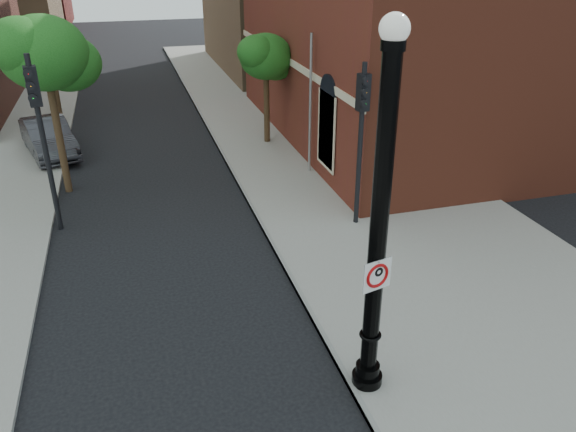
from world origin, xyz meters
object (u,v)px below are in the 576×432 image
object	(u,v)px
traffic_signal_left	(39,116)
traffic_signal_right	(362,120)
parked_car	(48,137)
no_parking_sign	(377,275)
lamppost	(378,243)

from	to	relation	value
traffic_signal_left	traffic_signal_right	bearing A→B (deg)	-24.96
parked_car	traffic_signal_right	xyz separation A→B (m)	(9.37, -9.35, 2.55)
no_parking_sign	lamppost	bearing A→B (deg)	62.66
lamppost	parked_car	size ratio (longest dim) A/B	1.55
traffic_signal_right	traffic_signal_left	bearing A→B (deg)	156.20
no_parking_sign	traffic_signal_left	xyz separation A→B (m)	(-6.07, 8.85, 0.83)
no_parking_sign	parked_car	xyz separation A→B (m)	(-6.90, 15.96, -1.89)
lamppost	no_parking_sign	distance (m)	0.56
traffic_signal_left	traffic_signal_right	size ratio (longest dim) A/B	1.05
no_parking_sign	parked_car	size ratio (longest dim) A/B	0.13
lamppost	traffic_signal_left	size ratio (longest dim) A/B	1.33
parked_car	traffic_signal_left	size ratio (longest dim) A/B	0.86
traffic_signal_left	traffic_signal_right	world-z (taller)	traffic_signal_left
parked_car	traffic_signal_right	bearing A→B (deg)	-60.69
lamppost	parked_car	xyz separation A→B (m)	(-6.94, 15.79, -2.42)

